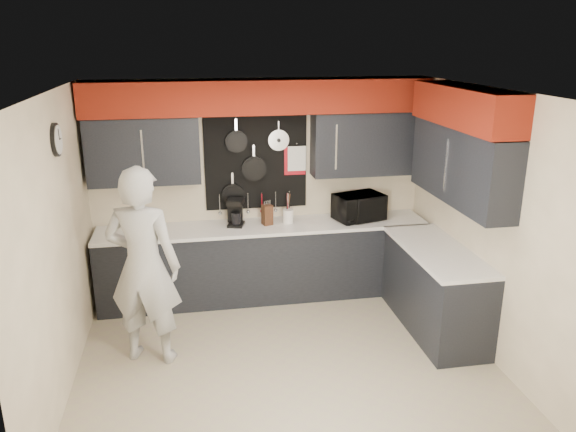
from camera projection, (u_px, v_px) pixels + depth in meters
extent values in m
plane|color=tan|center=(285.00, 359.00, 5.56)|extent=(4.00, 4.00, 0.00)
cube|color=beige|center=(260.00, 188.00, 6.80)|extent=(4.00, 0.01, 2.60)
cube|color=black|center=(144.00, 151.00, 6.27)|extent=(1.24, 0.32, 0.75)
cube|color=black|center=(367.00, 144.00, 6.71)|extent=(1.34, 0.32, 0.75)
cube|color=maroon|center=(261.00, 97.00, 6.30)|extent=(3.94, 0.36, 0.38)
cube|color=black|center=(256.00, 162.00, 6.69)|extent=(1.22, 0.03, 1.15)
cylinder|color=black|center=(236.00, 142.00, 6.53)|extent=(0.26, 0.04, 0.26)
cylinder|color=black|center=(254.00, 169.00, 6.67)|extent=(0.30, 0.04, 0.30)
cylinder|color=black|center=(233.00, 195.00, 6.72)|extent=(0.27, 0.04, 0.27)
cylinder|color=silver|center=(279.00, 140.00, 6.62)|extent=(0.25, 0.02, 0.25)
cube|color=#B70E1A|center=(295.00, 161.00, 6.75)|extent=(0.26, 0.01, 0.34)
cube|color=white|center=(297.00, 159.00, 6.73)|extent=(0.22, 0.01, 0.30)
cylinder|color=silver|center=(220.00, 204.00, 6.74)|extent=(0.01, 0.01, 0.20)
cylinder|color=silver|center=(234.00, 203.00, 6.77)|extent=(0.01, 0.01, 0.20)
cylinder|color=silver|center=(248.00, 202.00, 6.79)|extent=(0.01, 0.01, 0.20)
cylinder|color=silver|center=(262.00, 202.00, 6.82)|extent=(0.01, 0.01, 0.20)
cylinder|color=silver|center=(276.00, 201.00, 6.85)|extent=(0.01, 0.01, 0.20)
cylinder|color=silver|center=(289.00, 200.00, 6.88)|extent=(0.01, 0.01, 0.20)
cube|color=beige|center=(485.00, 223.00, 5.50)|extent=(0.01, 3.50, 2.60)
cube|color=black|center=(461.00, 165.00, 5.60)|extent=(0.32, 1.70, 0.75)
cube|color=maroon|center=(465.00, 107.00, 5.42)|extent=(0.36, 1.70, 0.38)
cube|color=beige|center=(57.00, 249.00, 4.83)|extent=(0.01, 3.50, 2.60)
cylinder|color=black|center=(56.00, 140.00, 4.94)|extent=(0.04, 0.30, 0.30)
cylinder|color=white|center=(59.00, 140.00, 4.94)|extent=(0.01, 0.26, 0.26)
cube|color=black|center=(265.00, 262.00, 6.79)|extent=(3.90, 0.60, 0.88)
cube|color=white|center=(264.00, 227.00, 6.63)|extent=(3.90, 0.63, 0.04)
cube|color=black|center=(435.00, 290.00, 6.04)|extent=(0.60, 1.60, 0.88)
cube|color=white|center=(437.00, 250.00, 5.90)|extent=(0.63, 1.60, 0.04)
cube|color=black|center=(268.00, 301.00, 6.66)|extent=(3.90, 0.06, 0.10)
imported|color=black|center=(359.00, 207.00, 6.79)|extent=(0.66, 0.53, 0.32)
cube|color=#3E2413|center=(267.00, 215.00, 6.62)|extent=(0.14, 0.14, 0.24)
cylinder|color=white|center=(288.00, 216.00, 6.70)|extent=(0.13, 0.13, 0.16)
cube|color=black|center=(236.00, 224.00, 6.61)|extent=(0.23, 0.26, 0.03)
cube|color=black|center=(235.00, 210.00, 6.64)|extent=(0.19, 0.11, 0.29)
cube|color=black|center=(235.00, 202.00, 6.53)|extent=(0.23, 0.26, 0.06)
cylinder|color=black|center=(236.00, 218.00, 6.57)|extent=(0.11, 0.11, 0.14)
imported|color=#BAB9B7|center=(144.00, 267.00, 5.29)|extent=(0.82, 0.66, 1.95)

